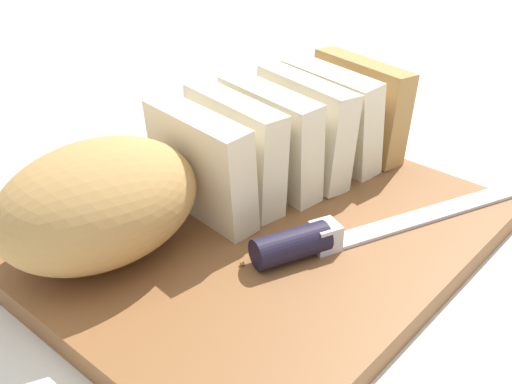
# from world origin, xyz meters

# --- Properties ---
(ground_plane) EXTENTS (3.00, 3.00, 0.00)m
(ground_plane) POSITION_xyz_m (0.00, 0.00, 0.00)
(ground_plane) COLOR silver
(cutting_board) EXTENTS (0.37, 0.31, 0.02)m
(cutting_board) POSITION_xyz_m (0.00, 0.00, 0.01)
(cutting_board) COLOR brown
(cutting_board) RESTS_ON ground_plane
(bread_loaf) EXTENTS (0.38, 0.16, 0.09)m
(bread_loaf) POSITION_xyz_m (-0.02, 0.04, 0.06)
(bread_loaf) COLOR tan
(bread_loaf) RESTS_ON cutting_board
(bread_knife) EXTENTS (0.28, 0.13, 0.02)m
(bread_knife) POSITION_xyz_m (0.02, -0.06, 0.03)
(bread_knife) COLOR silver
(bread_knife) RESTS_ON cutting_board
(crumb_near_knife) EXTENTS (0.00, 0.00, 0.00)m
(crumb_near_knife) POSITION_xyz_m (-0.05, -0.03, 0.02)
(crumb_near_knife) COLOR tan
(crumb_near_knife) RESTS_ON cutting_board
(crumb_near_loaf) EXTENTS (0.00, 0.00, 0.00)m
(crumb_near_loaf) POSITION_xyz_m (-0.07, 0.04, 0.02)
(crumb_near_loaf) COLOR tan
(crumb_near_loaf) RESTS_ON cutting_board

